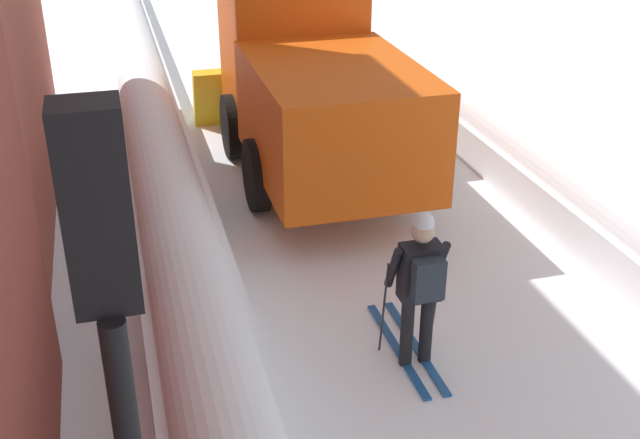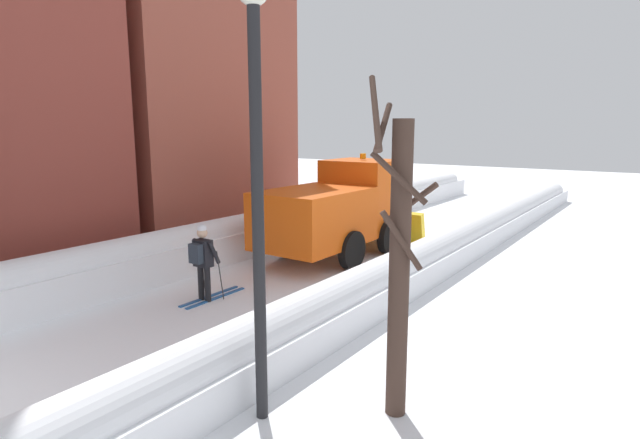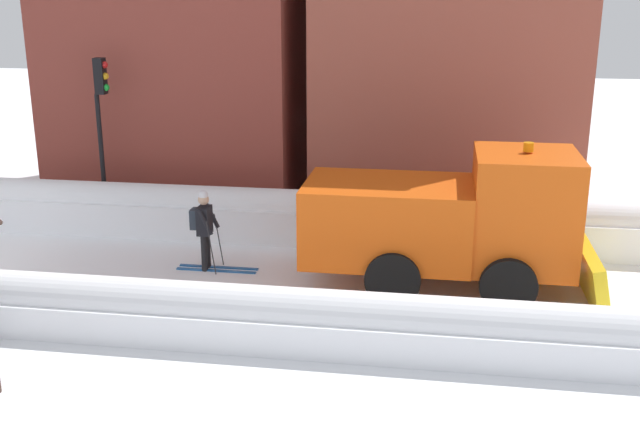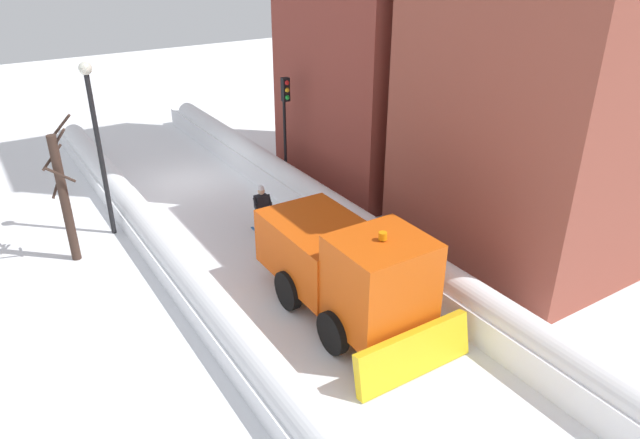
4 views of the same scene
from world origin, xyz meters
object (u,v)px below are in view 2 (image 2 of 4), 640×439
at_px(skier, 203,259).
at_px(bare_tree_near, 399,264).
at_px(plow_truck, 339,209).
at_px(street_lamp, 257,155).

bearing_deg(skier, bare_tree_near, -16.45).
xyz_separation_m(skier, bare_tree_near, (5.72, -1.69, 1.16)).
height_order(plow_truck, bare_tree_near, bare_tree_near).
bearing_deg(plow_truck, street_lamp, -63.78).
bearing_deg(street_lamp, plow_truck, 116.22).
xyz_separation_m(skier, street_lamp, (4.27, -2.83, 2.61)).
bearing_deg(skier, street_lamp, -33.56).
height_order(skier, street_lamp, street_lamp).
height_order(plow_truck, street_lamp, street_lamp).
bearing_deg(bare_tree_near, plow_truck, 127.95).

